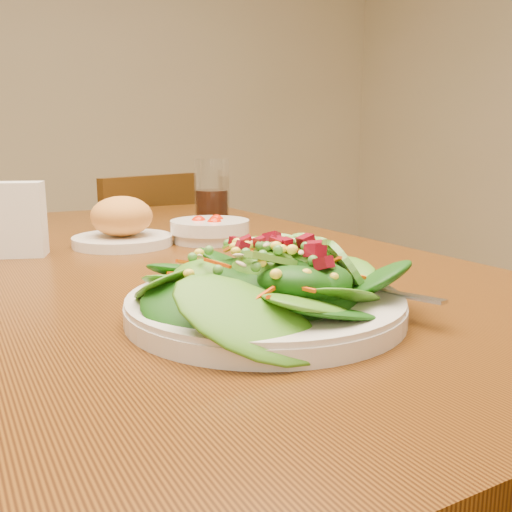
% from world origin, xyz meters
% --- Properties ---
extents(dining_table, '(0.90, 1.40, 0.75)m').
position_xyz_m(dining_table, '(0.00, 0.00, 0.65)').
color(dining_table, '#60340C').
rests_on(dining_table, ground_plane).
extents(chair_far, '(0.51, 0.51, 0.84)m').
position_xyz_m(chair_far, '(0.24, 0.88, 0.44)').
color(chair_far, '#321E08').
rests_on(chair_far, ground_plane).
extents(salad_plate, '(0.30, 0.30, 0.09)m').
position_xyz_m(salad_plate, '(0.03, -0.37, 0.78)').
color(salad_plate, silver).
rests_on(salad_plate, dining_table).
extents(bread_plate, '(0.18, 0.18, 0.09)m').
position_xyz_m(bread_plate, '(0.01, 0.12, 0.79)').
color(bread_plate, silver).
rests_on(bread_plate, dining_table).
extents(tomato_bowl, '(0.15, 0.15, 0.05)m').
position_xyz_m(tomato_bowl, '(0.17, 0.08, 0.77)').
color(tomato_bowl, silver).
rests_on(tomato_bowl, dining_table).
extents(drinking_glass, '(0.08, 0.08, 0.14)m').
position_xyz_m(drinking_glass, '(0.29, 0.35, 0.81)').
color(drinking_glass, silver).
rests_on(drinking_glass, dining_table).
extents(napkin_holder, '(0.11, 0.08, 0.12)m').
position_xyz_m(napkin_holder, '(-0.17, 0.11, 0.81)').
color(napkin_holder, white).
rests_on(napkin_holder, dining_table).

